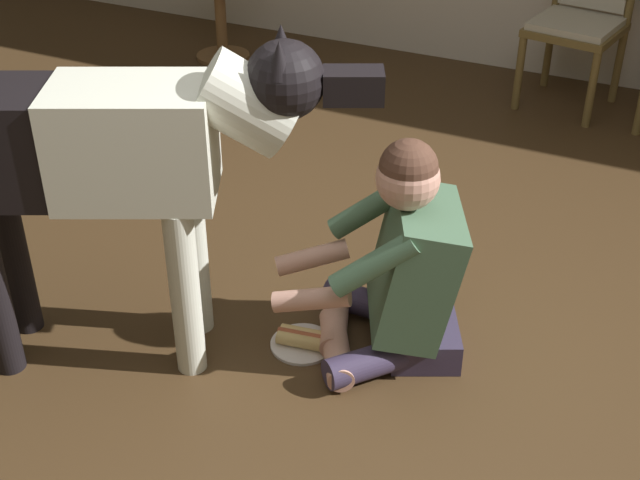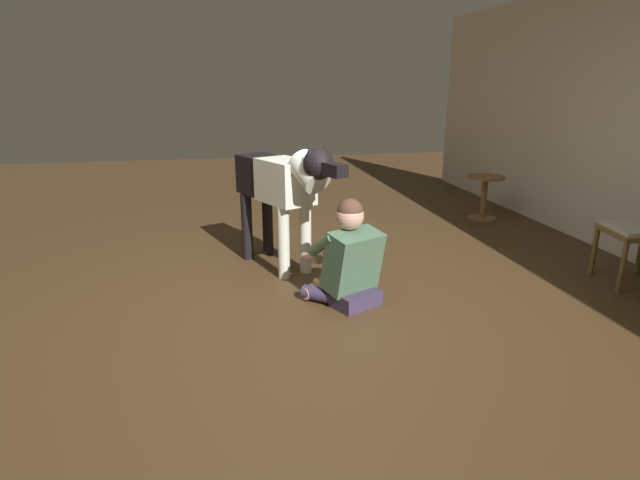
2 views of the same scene
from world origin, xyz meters
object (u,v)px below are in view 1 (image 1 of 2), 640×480
(person_sitting_on_floor, at_px, (400,269))
(round_side_table, at_px, (220,8))
(hot_dog_on_plate, at_px, (302,340))
(dining_chair_left_of_pair, at_px, (584,8))
(large_dog, at_px, (118,155))

(person_sitting_on_floor, height_order, round_side_table, person_sitting_on_floor)
(hot_dog_on_plate, height_order, round_side_table, round_side_table)
(dining_chair_left_of_pair, height_order, hot_dog_on_plate, dining_chair_left_of_pair)
(dining_chair_left_of_pair, xyz_separation_m, large_dog, (-0.91, -2.92, 0.23))
(person_sitting_on_floor, bearing_deg, hot_dog_on_plate, -154.35)
(hot_dog_on_plate, xyz_separation_m, round_side_table, (-1.77, 2.39, 0.30))
(dining_chair_left_of_pair, height_order, round_side_table, dining_chair_left_of_pair)
(person_sitting_on_floor, relative_size, round_side_table, 1.52)
(dining_chair_left_of_pair, xyz_separation_m, hot_dog_on_plate, (-0.40, -2.67, -0.52))
(dining_chair_left_of_pair, distance_m, person_sitting_on_floor, 2.53)
(round_side_table, bearing_deg, hot_dog_on_plate, -53.43)
(dining_chair_left_of_pair, distance_m, round_side_table, 2.20)
(hot_dog_on_plate, bearing_deg, person_sitting_on_floor, 25.65)
(person_sitting_on_floor, distance_m, round_side_table, 3.05)
(person_sitting_on_floor, xyz_separation_m, round_side_table, (-2.07, 2.24, -0.01))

